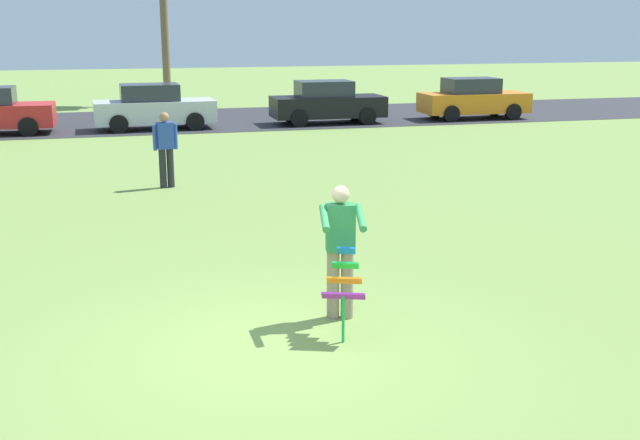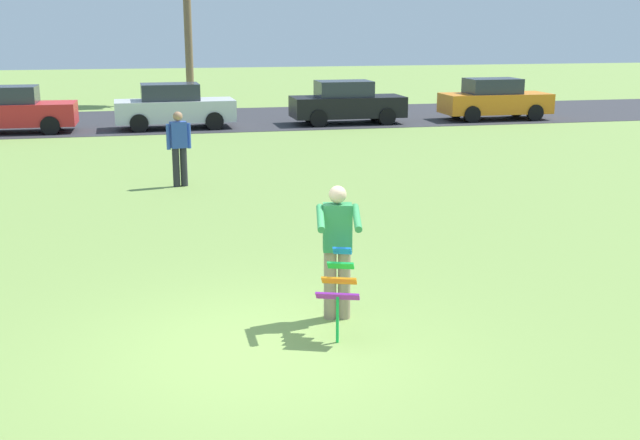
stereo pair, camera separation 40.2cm
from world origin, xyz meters
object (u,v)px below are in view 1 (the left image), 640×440
object	(u,v)px
kite_held	(344,282)
person_kite_flyer	(340,247)
person_walker_near	(166,147)
parked_car_silver	(154,107)
parked_car_orange	(473,99)
parked_car_black	(327,103)

from	to	relation	value
kite_held	person_kite_flyer	bearing A→B (deg)	78.23
person_walker_near	parked_car_silver	bearing A→B (deg)	88.34
person_kite_flyer	parked_car_silver	xyz separation A→B (m)	(-1.24, 19.46, -0.18)
person_walker_near	kite_held	bearing A→B (deg)	-81.57
kite_held	parked_car_orange	distance (m)	23.00
person_kite_flyer	kite_held	distance (m)	0.67
person_kite_flyer	kite_held	size ratio (longest dim) A/B	1.65
parked_car_black	parked_car_orange	size ratio (longest dim) A/B	1.00
parked_car_silver	parked_car_orange	size ratio (longest dim) A/B	1.01
parked_car_orange	person_kite_flyer	bearing A→B (deg)	-119.77
person_kite_flyer	parked_car_black	bearing A→B (deg)	75.17
person_kite_flyer	parked_car_black	size ratio (longest dim) A/B	0.41
parked_car_silver	parked_car_black	world-z (taller)	same
person_walker_near	person_kite_flyer	bearing A→B (deg)	-80.23
kite_held	parked_car_black	distance (m)	20.74
kite_held	parked_car_black	bearing A→B (deg)	75.26
person_walker_near	parked_car_black	bearing A→B (deg)	57.51
kite_held	parked_car_silver	distance (m)	20.09
parked_car_silver	parked_car_black	bearing A→B (deg)	0.01
person_kite_flyer	parked_car_orange	size ratio (longest dim) A/B	0.41
parked_car_black	kite_held	bearing A→B (deg)	-104.74
parked_car_black	parked_car_orange	xyz separation A→B (m)	(5.98, 0.00, 0.00)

